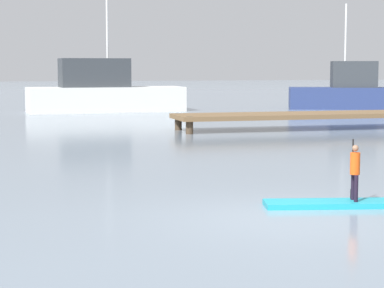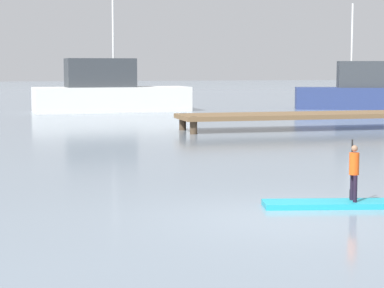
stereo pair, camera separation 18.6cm
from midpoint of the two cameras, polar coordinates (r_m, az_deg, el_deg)
The scene contains 6 objects.
ground_plane at distance 12.26m, azimuth 7.37°, elevation -5.91°, with size 240.00×240.00×0.00m, color gray.
paddleboard_near at distance 13.62m, azimuth 12.88°, elevation -4.59°, with size 3.33×1.25×0.10m.
paddler_child_solo at distance 13.53m, azimuth 12.95°, elevation -1.99°, with size 0.21×0.37×1.11m.
fishing_boat_white_large at distance 41.73m, azimuth -6.40°, elevation 4.06°, with size 8.93×3.21×7.35m.
motor_boat_small_navy at distance 45.10m, azimuth 13.10°, elevation 3.98°, with size 7.88×4.50×6.29m.
floating_dock at distance 30.49m, azimuth 11.38°, elevation 2.24°, with size 13.13×2.39×0.66m.
Camera 2 is at (-4.31, -11.18, 2.53)m, focal length 68.09 mm.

